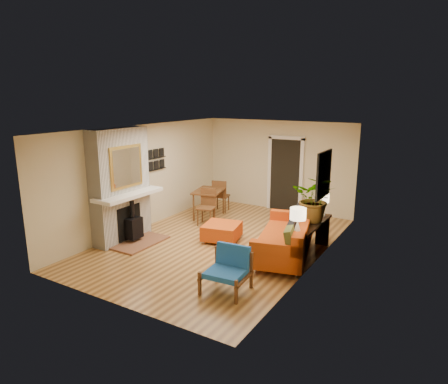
{
  "coord_description": "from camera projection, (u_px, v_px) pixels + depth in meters",
  "views": [
    {
      "loc": [
        4.55,
        -7.37,
        3.31
      ],
      "look_at": [
        0.0,
        0.2,
        1.15
      ],
      "focal_mm": 32.0,
      "sensor_mm": 36.0,
      "label": 1
    }
  ],
  "objects": [
    {
      "name": "room_shell",
      "position": [
        289.0,
        173.0,
        10.79
      ],
      "size": [
        6.5,
        6.5,
        6.5
      ],
      "color": "tan",
      "rests_on": "ground"
    },
    {
      "name": "fireplace",
      "position": [
        122.0,
        188.0,
        9.07
      ],
      "size": [
        1.09,
        1.68,
        2.6
      ],
      "color": "white",
      "rests_on": "ground"
    },
    {
      "name": "sofa",
      "position": [
        289.0,
        238.0,
        8.34
      ],
      "size": [
        1.52,
        2.49,
        0.91
      ],
      "color": "silver",
      "rests_on": "ground"
    },
    {
      "name": "ottoman",
      "position": [
        222.0,
        231.0,
        9.26
      ],
      "size": [
        0.94,
        0.94,
        0.4
      ],
      "color": "silver",
      "rests_on": "ground"
    },
    {
      "name": "blue_chair",
      "position": [
        229.0,
        267.0,
        6.9
      ],
      "size": [
        0.78,
        0.77,
        0.76
      ],
      "color": "brown",
      "rests_on": "ground"
    },
    {
      "name": "dining_table",
      "position": [
        211.0,
        196.0,
        10.92
      ],
      "size": [
        1.03,
        1.79,
        0.94
      ],
      "color": "brown",
      "rests_on": "ground"
    },
    {
      "name": "console_table",
      "position": [
        310.0,
        231.0,
        8.19
      ],
      "size": [
        0.34,
        1.85,
        0.72
      ],
      "color": "black",
      "rests_on": "ground"
    },
    {
      "name": "lamp_near",
      "position": [
        298.0,
        218.0,
        7.44
      ],
      "size": [
        0.3,
        0.3,
        0.54
      ],
      "color": "white",
      "rests_on": "console_table"
    },
    {
      "name": "lamp_far",
      "position": [
        322.0,
        201.0,
        8.65
      ],
      "size": [
        0.3,
        0.3,
        0.54
      ],
      "color": "white",
      "rests_on": "console_table"
    },
    {
      "name": "houseplant",
      "position": [
        315.0,
        199.0,
        8.25
      ],
      "size": [
        0.93,
        0.82,
        0.98
      ],
      "primitive_type": "imported",
      "rotation": [
        0.0,
        0.0,
        0.06
      ],
      "color": "#1E5919",
      "rests_on": "console_table"
    }
  ]
}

